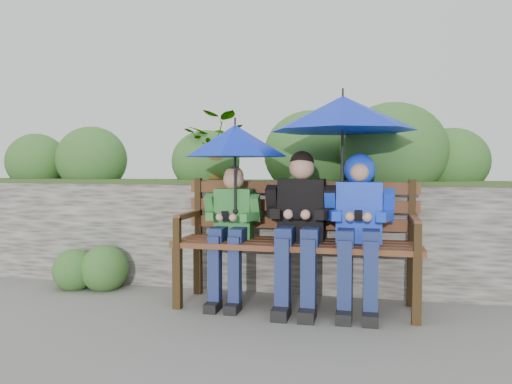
% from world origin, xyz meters
% --- Properties ---
extents(ground, '(60.00, 60.00, 0.00)m').
position_xyz_m(ground, '(0.00, 0.00, 0.00)').
color(ground, slate).
rests_on(ground, ground).
extents(garden_backdrop, '(8.00, 2.85, 1.78)m').
position_xyz_m(garden_backdrop, '(0.01, 1.62, 0.59)').
color(garden_backdrop, '#4F4A45').
rests_on(garden_backdrop, ground).
extents(park_bench, '(2.00, 0.59, 1.05)m').
position_xyz_m(park_bench, '(0.33, 0.22, 0.60)').
color(park_bench, '#372613').
rests_on(park_bench, ground).
extents(boy_left, '(0.47, 0.55, 1.16)m').
position_xyz_m(boy_left, '(-0.22, 0.13, 0.67)').
color(boy_left, '#2F8434').
rests_on(boy_left, ground).
extents(boy_middle, '(0.57, 0.66, 1.29)m').
position_xyz_m(boy_middle, '(0.36, 0.12, 0.72)').
color(boy_middle, black).
rests_on(boy_middle, ground).
extents(boy_right, '(0.54, 0.66, 1.26)m').
position_xyz_m(boy_right, '(0.83, 0.13, 0.76)').
color(boy_right, blue).
rests_on(boy_right, ground).
extents(umbrella_left, '(0.87, 0.87, 0.80)m').
position_xyz_m(umbrella_left, '(-0.18, 0.11, 1.37)').
color(umbrella_left, '#0420C4').
rests_on(umbrella_left, ground).
extents(umbrella_right, '(1.16, 1.16, 1.00)m').
position_xyz_m(umbrella_right, '(0.70, 0.14, 1.58)').
color(umbrella_right, '#0420C4').
rests_on(umbrella_right, ground).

